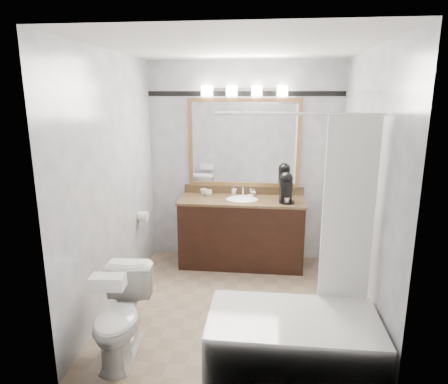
{
  "coord_description": "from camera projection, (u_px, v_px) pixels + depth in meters",
  "views": [
    {
      "loc": [
        0.31,
        -3.68,
        2.1
      ],
      "look_at": [
        -0.15,
        0.35,
        1.1
      ],
      "focal_mm": 32.0,
      "sensor_mm": 36.0,
      "label": 1
    }
  ],
  "objects": [
    {
      "name": "tp_roll",
      "position": [
        143.0,
        216.0,
        4.68
      ],
      "size": [
        0.11,
        0.12,
        0.12
      ],
      "primitive_type": "cylinder",
      "rotation": [
        0.0,
        1.57,
        0.0
      ],
      "color": "white",
      "rests_on": "room"
    },
    {
      "name": "coffee_maker",
      "position": [
        286.0,
        187.0,
        4.7
      ],
      "size": [
        0.18,
        0.23,
        0.36
      ],
      "rotation": [
        0.0,
        0.0,
        0.15
      ],
      "color": "black",
      "rests_on": "vanity"
    },
    {
      "name": "tissue_box",
      "position": [
        108.0,
        282.0,
        2.91
      ],
      "size": [
        0.26,
        0.15,
        0.1
      ],
      "primitive_type": "cube",
      "rotation": [
        0.0,
        0.0,
        0.08
      ],
      "color": "white",
      "rests_on": "toilet"
    },
    {
      "name": "soap_bar",
      "position": [
        250.0,
        196.0,
        4.97
      ],
      "size": [
        0.08,
        0.05,
        0.02
      ],
      "primitive_type": "cube",
      "rotation": [
        0.0,
        0.0,
        0.08
      ],
      "color": "beige",
      "rests_on": "vanity"
    },
    {
      "name": "vanity_light_bar",
      "position": [
        244.0,
        91.0,
        4.76
      ],
      "size": [
        1.02,
        0.14,
        0.12
      ],
      "color": "silver",
      "rests_on": "room"
    },
    {
      "name": "soap_bottle_b",
      "position": [
        254.0,
        192.0,
        5.05
      ],
      "size": [
        0.08,
        0.08,
        0.08
      ],
      "primitive_type": "imported",
      "rotation": [
        0.0,
        0.0,
        0.4
      ],
      "color": "white",
      "rests_on": "vanity"
    },
    {
      "name": "vanity",
      "position": [
        242.0,
        231.0,
        4.96
      ],
      "size": [
        1.53,
        0.58,
        0.97
      ],
      "color": "black",
      "rests_on": "ground"
    },
    {
      "name": "soap_bottle_a",
      "position": [
        233.0,
        191.0,
        5.08
      ],
      "size": [
        0.05,
        0.05,
        0.1
      ],
      "primitive_type": "imported",
      "rotation": [
        0.0,
        0.0,
        0.04
      ],
      "color": "white",
      "rests_on": "vanity"
    },
    {
      "name": "mirror",
      "position": [
        244.0,
        143.0,
        4.96
      ],
      "size": [
        1.4,
        0.04,
        1.1
      ],
      "color": "#A17749",
      "rests_on": "room"
    },
    {
      "name": "toilet",
      "position": [
        121.0,
        317.0,
        3.21
      ],
      "size": [
        0.44,
        0.72,
        0.71
      ],
      "primitive_type": "imported",
      "rotation": [
        0.0,
        0.0,
        0.06
      ],
      "color": "white",
      "rests_on": "ground"
    },
    {
      "name": "accent_stripe",
      "position": [
        245.0,
        94.0,
        4.83
      ],
      "size": [
        2.4,
        0.01,
        0.06
      ],
      "primitive_type": "cube",
      "color": "black",
      "rests_on": "room"
    },
    {
      "name": "room",
      "position": [
        235.0,
        186.0,
        3.79
      ],
      "size": [
        2.42,
        2.62,
        2.52
      ],
      "color": "gray",
      "rests_on": "ground"
    },
    {
      "name": "cup_left",
      "position": [
        208.0,
        193.0,
        5.01
      ],
      "size": [
        0.12,
        0.12,
        0.08
      ],
      "primitive_type": "imported",
      "rotation": [
        0.0,
        0.0,
        0.27
      ],
      "color": "white",
      "rests_on": "vanity"
    },
    {
      "name": "bathtub",
      "position": [
        295.0,
        335.0,
        3.09
      ],
      "size": [
        1.3,
        0.75,
        1.96
      ],
      "color": "white",
      "rests_on": "ground"
    },
    {
      "name": "cup_right",
      "position": [
        204.0,
        192.0,
        5.06
      ],
      "size": [
        0.1,
        0.1,
        0.08
      ],
      "primitive_type": "imported",
      "rotation": [
        0.0,
        0.0,
        0.3
      ],
      "color": "white",
      "rests_on": "vanity"
    }
  ]
}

